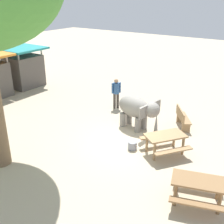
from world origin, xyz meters
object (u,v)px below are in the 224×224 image
Objects in this scene: picnic_table_far at (165,139)px; feed_bucket at (132,145)px; market_stall_teal at (24,69)px; wooden_bench at (182,118)px; person_handler at (116,91)px; picnic_table_near at (198,186)px; elephant at (138,109)px.

feed_bucket is (-0.45, 1.16, -0.43)m from picnic_table_far.
market_stall_teal is (2.54, 11.17, 0.55)m from picnic_table_far.
wooden_bench is at bearing 42.95° from picnic_table_far.
wooden_bench reaches higher than feed_bucket.
feed_bucket is at bearing -10.17° from person_handler.
wooden_bench is (-0.21, -3.77, -0.48)m from person_handler.
picnic_table_far reaches higher than feed_bucket.
market_stall_teal reaches higher than wooden_bench.
person_handler reaches higher than wooden_bench.
person_handler is 0.86× the size of picnic_table_near.
wooden_bench is 0.73× the size of picnic_table_near.
picnic_table_near is at bearing -8.33° from wooden_bench.
picnic_table_far is 11.47m from market_stall_teal.
picnic_table_near is 3.51m from feed_bucket.
picnic_table_near is (-3.24, -3.87, -0.37)m from elephant.
feed_bucket is at bearing -57.40° from elephant.
picnic_table_far is at bearing -24.42° from elephant.
elephant is 2.13m from wooden_bench.
person_handler reaches higher than elephant.
person_handler is (1.52, 2.16, -0.01)m from elephant.
picnic_table_far is at bearing 116.24° from picnic_table_near.
picnic_table_near is 0.90× the size of picnic_table_far.
wooden_bench is 10.87m from market_stall_teal.
wooden_bench is 2.56m from picnic_table_far.
market_stall_teal is (4.55, 13.12, 0.55)m from picnic_table_near.
picnic_table_far is (-1.23, -1.92, -0.37)m from elephant.
feed_bucket is at bearing -106.62° from market_stall_teal.
market_stall_teal is 7.00× the size of feed_bucket.
elephant is 2.31m from picnic_table_far.
elephant is 1.16× the size of picnic_table_near.
picnic_table_near is at bearing -31.67° from elephant.
wooden_bench is at bearing -15.84° from feed_bucket.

